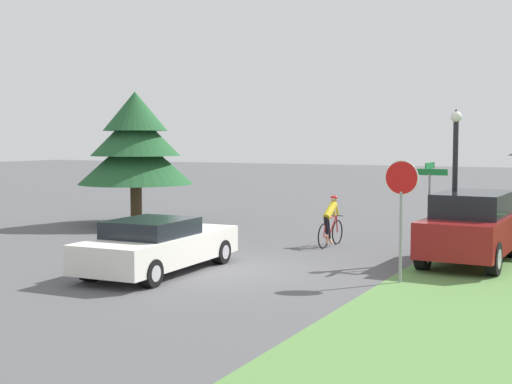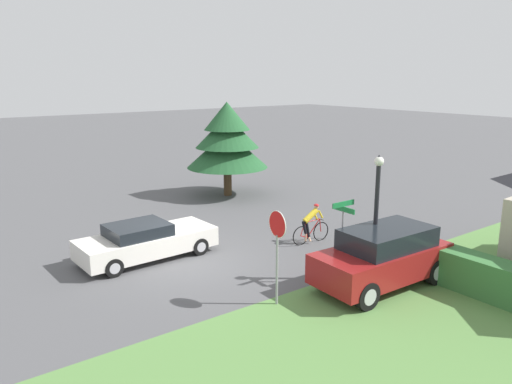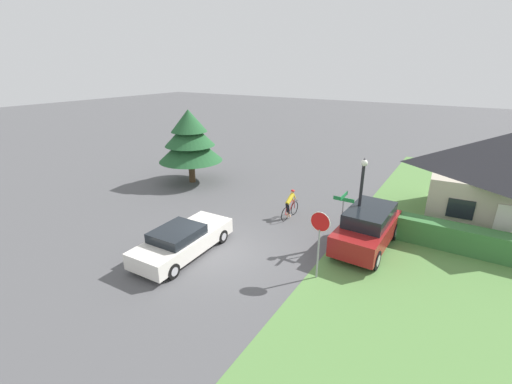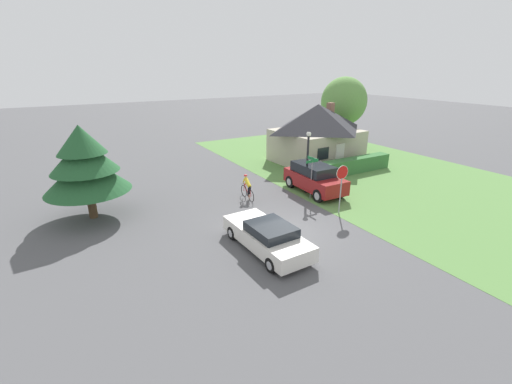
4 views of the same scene
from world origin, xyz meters
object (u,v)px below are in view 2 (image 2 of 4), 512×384
Objects in this scene: sedan_left_lane at (146,241)px; stop_sign at (277,238)px; cyclist at (311,224)px; street_name_sign at (343,227)px; street_lamp at (376,205)px; parked_suv_right at (383,257)px; conifer_tall_near at (227,140)px.

stop_sign reaches higher than sedan_left_lane.
street_name_sign is at bearing -115.88° from cyclist.
street_lamp is at bearing 66.84° from street_name_sign.
stop_sign is at bearing -77.79° from sedan_left_lane.
parked_suv_right is 1.72× the size of street_name_sign.
sedan_left_lane is 1.85× the size of street_name_sign.
parked_suv_right is (4.31, -1.05, 0.21)m from cyclist.
cyclist is 0.39× the size of parked_suv_right.
conifer_tall_near reaches higher than stop_sign.
parked_suv_right reaches higher than cyclist.
conifer_tall_near reaches higher than cyclist.
street_lamp is (-0.50, 0.18, 1.48)m from parked_suv_right.
parked_suv_right is 1.12× the size of street_lamp.
cyclist is 5.68m from stop_sign.
parked_suv_right is at bearing 41.49° from street_name_sign.
street_name_sign is (5.57, 3.95, 1.17)m from sedan_left_lane.
conifer_tall_near is (-11.84, 6.21, 1.04)m from stop_sign.
conifer_tall_near is at bearing 81.03° from cyclist.
stop_sign is at bearing -27.66° from conifer_tall_near.
cyclist is 8.96m from conifer_tall_near.
street_lamp is (0.45, 3.54, 0.46)m from stop_sign.
parked_suv_right is at bearing -55.73° from sedan_left_lane.
sedan_left_lane is at bearing -50.43° from conifer_tall_near.
parked_suv_right is 3.64m from stop_sign.
stop_sign is (-0.95, -3.36, 1.02)m from parked_suv_right.
street_name_sign is at bearing -113.16° from street_lamp.
cyclist is 0.67× the size of street_name_sign.
conifer_tall_near is at bearing 167.76° from street_lamp.
stop_sign is 0.69× the size of street_lamp.
parked_suv_right is 0.90× the size of conifer_tall_near.
street_name_sign is (-0.93, -0.82, 0.88)m from parked_suv_right.
conifer_tall_near is (-12.29, 2.67, 0.58)m from street_lamp.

